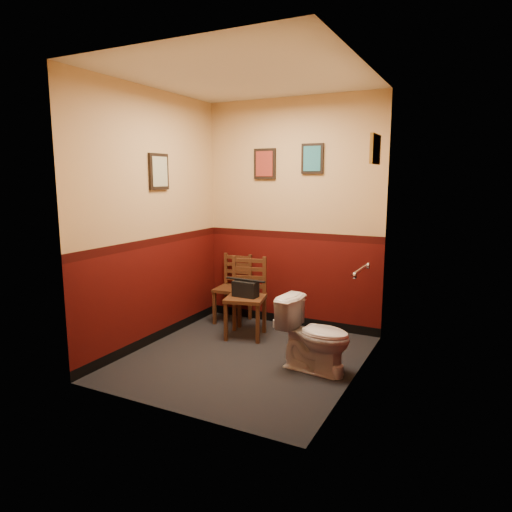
# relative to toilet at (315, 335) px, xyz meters

# --- Properties ---
(floor) EXTENTS (2.20, 2.40, 0.00)m
(floor) POSITION_rel_toilet_xyz_m (-0.72, -0.04, -0.34)
(floor) COLOR black
(floor) RESTS_ON ground
(ceiling) EXTENTS (2.20, 2.40, 0.00)m
(ceiling) POSITION_rel_toilet_xyz_m (-0.72, -0.04, 2.36)
(ceiling) COLOR silver
(ceiling) RESTS_ON ground
(wall_back) EXTENTS (2.20, 0.00, 2.70)m
(wall_back) POSITION_rel_toilet_xyz_m (-0.72, 1.16, 1.01)
(wall_back) COLOR #440B08
(wall_back) RESTS_ON ground
(wall_front) EXTENTS (2.20, 0.00, 2.70)m
(wall_front) POSITION_rel_toilet_xyz_m (-0.72, -1.24, 1.01)
(wall_front) COLOR #440B08
(wall_front) RESTS_ON ground
(wall_left) EXTENTS (0.00, 2.40, 2.70)m
(wall_left) POSITION_rel_toilet_xyz_m (-1.82, -0.04, 1.01)
(wall_left) COLOR #440B08
(wall_left) RESTS_ON ground
(wall_right) EXTENTS (0.00, 2.40, 2.70)m
(wall_right) POSITION_rel_toilet_xyz_m (0.38, -0.04, 1.01)
(wall_right) COLOR #440B08
(wall_right) RESTS_ON ground
(grab_bar) EXTENTS (0.05, 0.56, 0.06)m
(grab_bar) POSITION_rel_toilet_xyz_m (0.35, 0.21, 0.61)
(grab_bar) COLOR silver
(grab_bar) RESTS_ON wall_right
(framed_print_back_a) EXTENTS (0.28, 0.04, 0.36)m
(framed_print_back_a) POSITION_rel_toilet_xyz_m (-1.07, 1.14, 1.61)
(framed_print_back_a) COLOR black
(framed_print_back_a) RESTS_ON wall_back
(framed_print_back_b) EXTENTS (0.26, 0.04, 0.34)m
(framed_print_back_b) POSITION_rel_toilet_xyz_m (-0.47, 1.14, 1.66)
(framed_print_back_b) COLOR black
(framed_print_back_b) RESTS_ON wall_back
(framed_print_left) EXTENTS (0.04, 0.30, 0.38)m
(framed_print_left) POSITION_rel_toilet_xyz_m (-1.80, 0.06, 1.51)
(framed_print_left) COLOR black
(framed_print_left) RESTS_ON wall_left
(framed_print_right) EXTENTS (0.04, 0.34, 0.28)m
(framed_print_right) POSITION_rel_toilet_xyz_m (0.36, 0.56, 1.71)
(framed_print_right) COLOR olive
(framed_print_right) RESTS_ON wall_right
(toilet) EXTENTS (0.73, 0.45, 0.68)m
(toilet) POSITION_rel_toilet_xyz_m (0.00, 0.00, 0.00)
(toilet) COLOR white
(toilet) RESTS_ON floor
(toilet_brush) EXTENTS (0.11, 0.11, 0.41)m
(toilet_brush) POSITION_rel_toilet_xyz_m (0.24, -0.07, -0.27)
(toilet_brush) COLOR silver
(toilet_brush) RESTS_ON floor
(chair_left) EXTENTS (0.42, 0.42, 0.84)m
(chair_left) POSITION_rel_toilet_xyz_m (-1.41, 0.96, 0.08)
(chair_left) COLOR #4C2A17
(chair_left) RESTS_ON floor
(chair_right) EXTENTS (0.51, 0.51, 0.90)m
(chair_right) POSITION_rel_toilet_xyz_m (-1.01, 0.55, 0.11)
(chair_right) COLOR #4C2A17
(chair_right) RESTS_ON floor
(handbag) EXTENTS (0.28, 0.15, 0.21)m
(handbag) POSITION_rel_toilet_xyz_m (-1.00, 0.51, 0.22)
(handbag) COLOR black
(handbag) RESTS_ON chair_right
(tp_stack) EXTENTS (0.21, 0.12, 0.36)m
(tp_stack) POSITION_rel_toilet_xyz_m (-0.77, 0.98, -0.19)
(tp_stack) COLOR silver
(tp_stack) RESTS_ON floor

